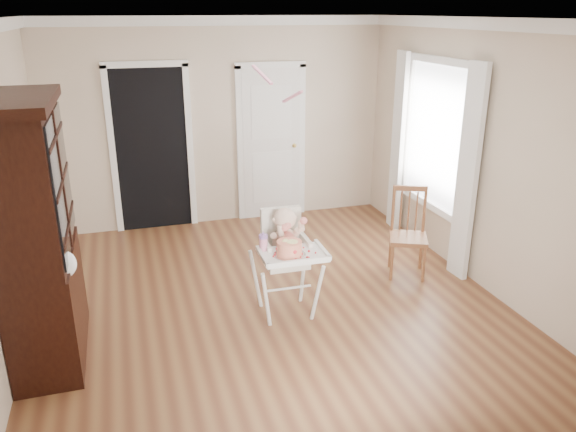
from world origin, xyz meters
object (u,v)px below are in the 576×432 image
object	(u,v)px
high_chair	(286,252)
cake	(289,248)
china_cabinet	(37,234)
sippy_cup	(263,242)
dining_chair	(408,235)

from	to	relation	value
high_chair	cake	world-z (taller)	high_chair
high_chair	cake	size ratio (longest dim) A/B	3.61
cake	china_cabinet	world-z (taller)	china_cabinet
sippy_cup	china_cabinet	bearing A→B (deg)	179.30
high_chair	sippy_cup	bearing A→B (deg)	-158.45
dining_chair	china_cabinet	bearing A→B (deg)	-147.44
sippy_cup	high_chair	bearing A→B (deg)	20.36
high_chair	cake	distance (m)	0.30
china_cabinet	dining_chair	size ratio (longest dim) A/B	2.24
cake	dining_chair	size ratio (longest dim) A/B	0.30
sippy_cup	china_cabinet	world-z (taller)	china_cabinet
sippy_cup	dining_chair	xyz separation A→B (m)	(1.77, 0.55, -0.36)
high_chair	china_cabinet	size ratio (longest dim) A/B	0.48
sippy_cup	china_cabinet	distance (m)	1.87
sippy_cup	dining_chair	distance (m)	1.88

